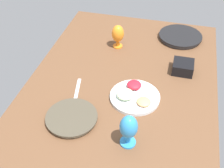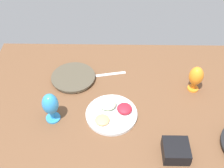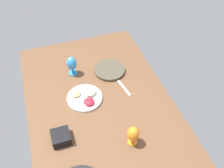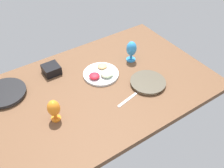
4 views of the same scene
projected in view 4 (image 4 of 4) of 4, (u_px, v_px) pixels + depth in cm
name	position (u px, v px, depth cm)	size (l,w,h in cm)	color
ground_plane	(100.00, 88.00, 179.70)	(160.00, 104.00, 4.00)	brown
dinner_plate_left	(148.00, 82.00, 178.75)	(25.32, 25.32, 2.54)	beige
dinner_plate_right	(5.00, 93.00, 170.53)	(28.82, 28.82, 2.98)	#4C4C51
fruit_platter	(101.00, 74.00, 185.29)	(26.37, 26.37, 5.52)	silver
hurricane_glass_blue	(131.00, 49.00, 193.65)	(8.04, 8.04, 16.96)	#2F8BD0
hurricane_glass_orange	(54.00, 109.00, 149.68)	(7.80, 7.80, 15.56)	orange
square_bowl_black	(51.00, 69.00, 186.31)	(11.81, 11.81, 6.48)	black
fork_by_left_plate	(127.00, 100.00, 167.73)	(18.00, 1.80, 0.60)	silver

